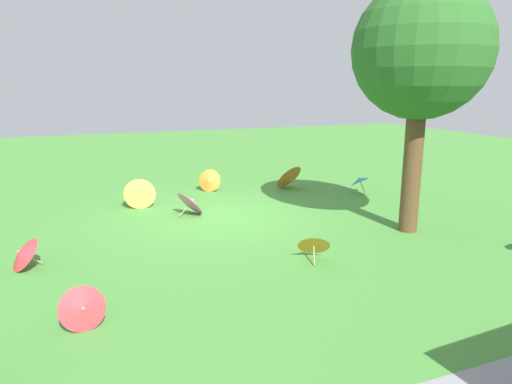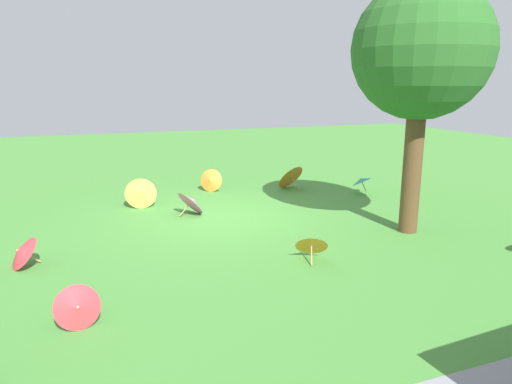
# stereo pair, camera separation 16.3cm
# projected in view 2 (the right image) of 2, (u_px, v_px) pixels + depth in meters

# --- Properties ---
(ground) EXTENTS (40.00, 40.00, 0.00)m
(ground) POSITION_uv_depth(u_px,v_px,m) (221.00, 218.00, 10.57)
(ground) COLOR #478C38
(shade_tree) EXTENTS (2.68, 2.68, 4.98)m
(shade_tree) POSITION_uv_depth(u_px,v_px,m) (421.00, 52.00, 8.80)
(shade_tree) COLOR brown
(shade_tree) RESTS_ON ground
(parasol_yellow_0) EXTENTS (0.80, 0.70, 0.75)m
(parasol_yellow_0) POSITION_uv_depth(u_px,v_px,m) (141.00, 193.00, 11.40)
(parasol_yellow_0) COLOR tan
(parasol_yellow_0) RESTS_ON ground
(parasol_red_0) EXTENTS (0.67, 0.75, 0.56)m
(parasol_red_0) POSITION_uv_depth(u_px,v_px,m) (21.00, 252.00, 7.66)
(parasol_red_0) COLOR tan
(parasol_red_0) RESTS_ON ground
(parasol_orange_0) EXTENTS (0.70, 0.65, 0.53)m
(parasol_orange_0) POSITION_uv_depth(u_px,v_px,m) (311.00, 244.00, 8.01)
(parasol_orange_0) COLOR tan
(parasol_orange_0) RESTS_ON ground
(parasol_pink_0) EXTENTS (0.78, 0.88, 0.64)m
(parasol_pink_0) POSITION_uv_depth(u_px,v_px,m) (192.00, 202.00, 10.77)
(parasol_pink_0) COLOR tan
(parasol_pink_0) RESTS_ON ground
(parasol_orange_1) EXTENTS (1.05, 0.94, 0.78)m
(parasol_orange_1) POSITION_uv_depth(u_px,v_px,m) (289.00, 176.00, 13.44)
(parasol_orange_1) COLOR tan
(parasol_orange_1) RESTS_ON ground
(parasol_orange_2) EXTENTS (0.69, 0.66, 0.66)m
(parasol_orange_2) POSITION_uv_depth(u_px,v_px,m) (210.00, 180.00, 13.09)
(parasol_orange_2) COLOR tan
(parasol_orange_2) RESTS_ON ground
(parasol_teal_1) EXTENTS (0.78, 0.78, 0.56)m
(parasol_teal_1) POSITION_uv_depth(u_px,v_px,m) (361.00, 180.00, 12.80)
(parasol_teal_1) COLOR tan
(parasol_teal_1) RESTS_ON ground
(parasol_red_1) EXTENTS (0.62, 0.55, 0.57)m
(parasol_red_1) POSITION_uv_depth(u_px,v_px,m) (78.00, 307.00, 5.75)
(parasol_red_1) COLOR tan
(parasol_red_1) RESTS_ON ground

